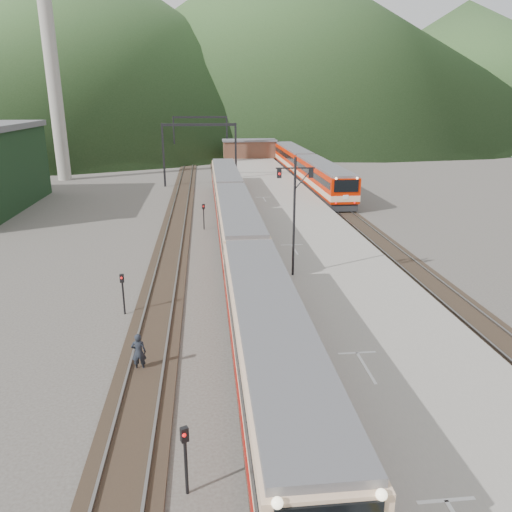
{
  "coord_description": "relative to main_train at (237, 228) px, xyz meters",
  "views": [
    {
      "loc": [
        -2.25,
        -10.79,
        11.14
      ],
      "look_at": [
        0.65,
        17.7,
        2.0
      ],
      "focal_mm": 35.0,
      "sensor_mm": 36.0,
      "label": 1
    }
  ],
  "objects": [
    {
      "name": "main_train",
      "position": [
        0.0,
        0.0,
        0.0
      ],
      "size": [
        2.73,
        56.0,
        3.33
      ],
      "color": "beige",
      "rests_on": "track_main"
    },
    {
      "name": "hill_a",
      "position": [
        -40.0,
        165.05,
        28.11
      ],
      "size": [
        180.0,
        180.0,
        60.0
      ],
      "primitive_type": "cone",
      "color": "#2B4921",
      "rests_on": "ground"
    },
    {
      "name": "short_signal_c",
      "position": [
        -6.79,
        -10.52,
        -0.43
      ],
      "size": [
        0.23,
        0.18,
        2.27
      ],
      "color": "black",
      "rests_on": "ground"
    },
    {
      "name": "smokestack",
      "position": [
        -22.0,
        37.05,
        13.11
      ],
      "size": [
        1.8,
        1.8,
        30.0
      ],
      "primitive_type": "cylinder",
      "color": "#9E998E",
      "rests_on": "ground"
    },
    {
      "name": "station_shed",
      "position": [
        5.6,
        53.05,
        0.68
      ],
      "size": [
        9.4,
        4.4,
        3.1
      ],
      "color": "brown",
      "rests_on": "platform"
    },
    {
      "name": "track_main",
      "position": [
        0.0,
        15.05,
        -1.83
      ],
      "size": [
        2.6,
        200.0,
        0.23
      ],
      "color": "black",
      "rests_on": "ground"
    },
    {
      "name": "short_signal_b",
      "position": [
        -2.49,
        7.15,
        -0.43
      ],
      "size": [
        0.26,
        0.23,
        2.27
      ],
      "color": "black",
      "rests_on": "ground"
    },
    {
      "name": "platform",
      "position": [
        5.6,
        13.05,
        -1.39
      ],
      "size": [
        8.0,
        100.0,
        1.0
      ],
      "primitive_type": "cube",
      "color": "gray",
      "rests_on": "ground"
    },
    {
      "name": "track_far",
      "position": [
        -5.0,
        15.05,
        -1.83
      ],
      "size": [
        2.6,
        200.0,
        0.23
      ],
      "color": "black",
      "rests_on": "ground"
    },
    {
      "name": "second_train",
      "position": [
        11.5,
        32.08,
        0.15
      ],
      "size": [
        2.98,
        40.57,
        3.64
      ],
      "color": "#C41C00",
      "rests_on": "track_second"
    },
    {
      "name": "hill_b",
      "position": [
        30.0,
        205.05,
        35.61
      ],
      "size": [
        220.0,
        220.0,
        75.0
      ],
      "primitive_type": "cone",
      "color": "#2B4921",
      "rests_on": "ground"
    },
    {
      "name": "signal_mast",
      "position": [
        2.78,
        -8.04,
        3.35
      ],
      "size": [
        2.2,
        0.27,
        6.95
      ],
      "color": "black",
      "rests_on": "platform"
    },
    {
      "name": "gantry_far",
      "position": [
        -2.85,
        55.05,
        3.69
      ],
      "size": [
        9.55,
        0.25,
        8.0
      ],
      "color": "black",
      "rests_on": "ground"
    },
    {
      "name": "track_second",
      "position": [
        11.5,
        15.05,
        -1.83
      ],
      "size": [
        2.6,
        200.0,
        0.23
      ],
      "color": "black",
      "rests_on": "ground"
    },
    {
      "name": "short_signal_a",
      "position": [
        -3.06,
        -23.72,
        -0.43
      ],
      "size": [
        0.27,
        0.23,
        2.27
      ],
      "color": "black",
      "rests_on": "ground"
    },
    {
      "name": "gantry_near",
      "position": [
        -2.85,
        30.05,
        3.69
      ],
      "size": [
        9.55,
        0.25,
        8.0
      ],
      "color": "black",
      "rests_on": "ground"
    },
    {
      "name": "hill_c",
      "position": [
        110.0,
        185.05,
        23.11
      ],
      "size": [
        160.0,
        160.0,
        50.0
      ],
      "primitive_type": "cone",
      "color": "#2B4921",
      "rests_on": "ground"
    },
    {
      "name": "worker",
      "position": [
        -5.28,
        -16.5,
        -1.04
      ],
      "size": [
        0.62,
        0.41,
        1.7
      ],
      "primitive_type": "imported",
      "rotation": [
        0.0,
        0.0,
        3.13
      ],
      "color": "black",
      "rests_on": "ground"
    }
  ]
}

